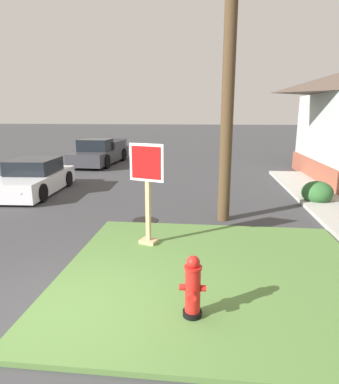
% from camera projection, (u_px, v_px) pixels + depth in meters
% --- Properties ---
extents(ground_plane, '(160.00, 160.00, 0.00)m').
position_uv_depth(ground_plane, '(61.00, 319.00, 4.87)').
color(ground_plane, '#3D3D3F').
extents(grass_corner_patch, '(5.60, 5.21, 0.08)m').
position_uv_depth(grass_corner_patch, '(215.00, 273.00, 6.20)').
color(grass_corner_patch, '#567F3D').
rests_on(grass_corner_patch, ground).
extents(fire_hydrant, '(0.38, 0.34, 0.93)m').
position_uv_depth(fire_hydrant, '(193.00, 288.00, 4.73)').
color(fire_hydrant, black).
rests_on(fire_hydrant, grass_corner_patch).
extents(stop_sign, '(0.76, 0.38, 2.22)m').
position_uv_depth(stop_sign, '(148.00, 195.00, 7.25)').
color(stop_sign, tan).
rests_on(stop_sign, grass_corner_patch).
extents(manhole_cover, '(0.70, 0.70, 0.02)m').
position_uv_depth(manhole_cover, '(145.00, 220.00, 9.31)').
color(manhole_cover, black).
rests_on(manhole_cover, ground).
extents(parked_sedan_white, '(2.07, 4.11, 1.25)m').
position_uv_depth(parked_sedan_white, '(33.00, 178.00, 12.44)').
color(parked_sedan_white, silver).
rests_on(parked_sedan_white, ground).
extents(pickup_truck_charcoal, '(2.21, 5.29, 1.48)m').
position_uv_depth(pickup_truck_charcoal, '(100.00, 153.00, 19.33)').
color(pickup_truck_charcoal, '#38383D').
rests_on(pickup_truck_charcoal, ground).
extents(utility_pole, '(1.64, 0.33, 10.19)m').
position_uv_depth(utility_pole, '(231.00, 14.00, 8.19)').
color(utility_pole, '#4C3823').
rests_on(utility_pole, ground).
extents(shrub_by_curb, '(1.00, 1.00, 0.75)m').
position_uv_depth(shrub_by_curb, '(317.00, 192.00, 10.99)').
color(shrub_by_curb, '#2E602E').
rests_on(shrub_by_curb, ground).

